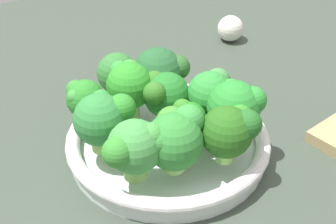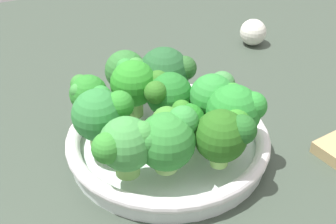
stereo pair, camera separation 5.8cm
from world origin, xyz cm
name	(u,v)px [view 2 (the right image)]	position (x,y,z in cm)	size (l,w,h in cm)	color
ground_plane	(162,177)	(0.00, 0.00, -1.25)	(130.00, 130.00, 2.50)	#394539
bowl	(168,142)	(-2.64, 2.12, 1.67)	(25.51, 25.51, 3.28)	white
broccoli_floret_0	(188,121)	(0.11, 3.38, 6.27)	(4.68, 4.10, 5.19)	#95CD66
broccoli_floret_1	(135,82)	(-8.39, 0.37, 7.94)	(6.64, 5.91, 7.66)	#90C060
broccoli_floret_2	(224,135)	(5.52, 4.85, 7.34)	(5.96, 6.43, 6.94)	#98D869
broccoli_floret_3	(167,94)	(-5.13, 3.27, 7.10)	(6.04, 6.65, 6.59)	#7DB15B
broccoli_floret_4	(101,113)	(-4.26, -5.75, 7.58)	(6.52, 7.18, 7.29)	#8DC459
broccoli_floret_5	(236,113)	(2.60, 8.27, 7.46)	(7.09, 6.72, 7.39)	#87C35B
broccoli_floret_6	(127,72)	(-12.43, 0.93, 7.21)	(5.92, 5.53, 6.78)	#79B54C
broccoli_floret_7	(166,72)	(-8.90, 5.00, 7.92)	(6.74, 7.30, 7.99)	#9FD36A
broccoli_floret_8	(167,138)	(3.12, -0.90, 7.32)	(7.15, 7.50, 7.19)	#8DBF65
broccoli_floret_9	(87,94)	(-9.18, -5.73, 7.36)	(4.96, 4.75, 6.58)	#A2D06A
broccoli_floret_10	(215,96)	(-1.77, 8.17, 7.37)	(5.78, 6.50, 6.92)	#86BA54
broccoli_floret_11	(126,145)	(2.29, -5.42, 7.37)	(6.01, 7.10, 7.05)	#7DBB58
garlic_bulb	(253,32)	(-23.69, 29.86, 2.36)	(4.72, 4.72, 4.72)	silver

